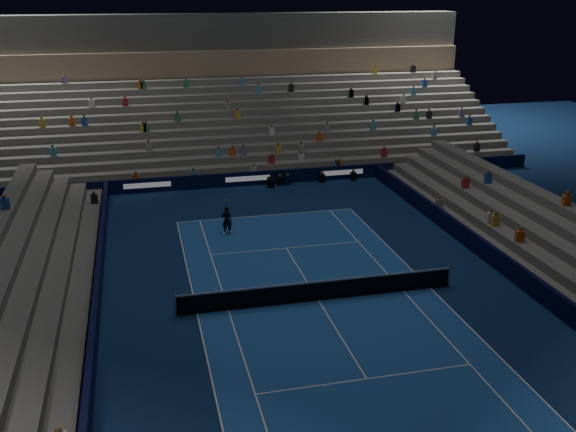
{
  "coord_description": "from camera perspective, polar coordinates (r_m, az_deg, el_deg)",
  "views": [
    {
      "loc": [
        -7.45,
        -25.45,
        13.48
      ],
      "look_at": [
        0.0,
        6.0,
        2.0
      ],
      "focal_mm": 40.6,
      "sensor_mm": 36.0,
      "label": 1
    }
  ],
  "objects": [
    {
      "name": "broadcast_camera",
      "position": [
        46.09,
        -1.52,
        2.98
      ],
      "size": [
        0.58,
        1.0,
        0.66
      ],
      "color": "black",
      "rests_on": "ground"
    },
    {
      "name": "tennis_player",
      "position": [
        37.29,
        -5.38,
        -0.38
      ],
      "size": [
        0.69,
        0.57,
        1.64
      ],
      "primitive_type": "imported",
      "rotation": [
        0.0,
        0.0,
        2.81
      ],
      "color": "black",
      "rests_on": "ground"
    },
    {
      "name": "grandstand_east",
      "position": [
        35.08,
        23.91,
        -3.2
      ],
      "size": [
        5.0,
        37.0,
        2.5
      ],
      "color": "slate",
      "rests_on": "ground"
    },
    {
      "name": "grandstand_west",
      "position": [
        28.95,
        -23.49,
        -7.92
      ],
      "size": [
        5.0,
        37.0,
        2.5
      ],
      "color": "#5E5E5A",
      "rests_on": "ground"
    },
    {
      "name": "sponsor_barrier_west",
      "position": [
        28.66,
        -16.5,
        -8.26
      ],
      "size": [
        0.25,
        37.0,
        1.0
      ],
      "primitive_type": "cube",
      "color": "#080B32",
      "rests_on": "ground"
    },
    {
      "name": "grandstand_main",
      "position": [
        54.81,
        -5.35,
        8.85
      ],
      "size": [
        44.0,
        15.2,
        11.2
      ],
      "color": "slate",
      "rests_on": "ground"
    },
    {
      "name": "ground",
      "position": [
        29.75,
        2.69,
        -7.41
      ],
      "size": [
        90.0,
        90.0,
        0.0
      ],
      "primitive_type": "plane",
      "color": "#0C214B",
      "rests_on": "ground"
    },
    {
      "name": "sponsor_barrier_far",
      "position": [
        46.43,
        -3.56,
        3.28
      ],
      "size": [
        44.0,
        0.25,
        1.0
      ],
      "primitive_type": "cube",
      "color": "black",
      "rests_on": "ground"
    },
    {
      "name": "tennis_net",
      "position": [
        29.52,
        2.7,
        -6.54
      ],
      "size": [
        12.9,
        0.1,
        1.1
      ],
      "color": "#B2B2B7",
      "rests_on": "ground"
    },
    {
      "name": "sponsor_barrier_east",
      "position": [
        33.32,
        19.01,
        -4.51
      ],
      "size": [
        0.25,
        37.0,
        1.0
      ],
      "primitive_type": "cube",
      "color": "black",
      "rests_on": "ground"
    },
    {
      "name": "court_surface",
      "position": [
        29.74,
        2.69,
        -7.41
      ],
      "size": [
        10.97,
        23.77,
        0.01
      ],
      "primitive_type": "cube",
      "color": "#1C4C9B",
      "rests_on": "ground"
    }
  ]
}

